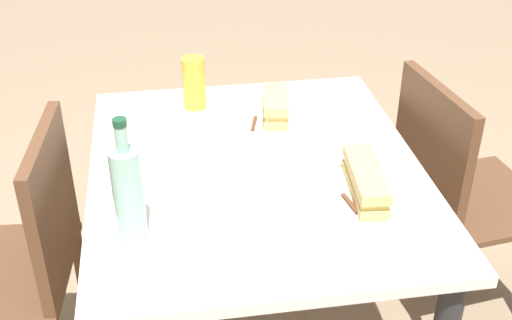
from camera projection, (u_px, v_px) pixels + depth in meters
The scene contains 12 objects.
dining_table at pixel (256, 203), 1.80m from camera, with size 1.00×0.86×0.72m.
chair_far at pixel (23, 260), 1.77m from camera, with size 0.43×0.43×0.87m.
chair_near at pixel (454, 194), 2.03m from camera, with size 0.45×0.45×0.87m.
plate_near at pixel (275, 119), 1.95m from camera, with size 0.25×0.25×0.01m, color silver.
baguette_sandwich_near at pixel (276, 106), 1.92m from camera, with size 0.19×0.10×0.07m.
knife_near at pixel (256, 117), 1.93m from camera, with size 0.18×0.06×0.01m.
plate_far at pixel (364, 195), 1.61m from camera, with size 0.25×0.25×0.01m, color white.
baguette_sandwich_far at pixel (366, 181), 1.59m from camera, with size 0.24×0.09×0.07m.
knife_far at pixel (343, 195), 1.59m from camera, with size 0.18×0.04×0.01m.
water_bottle at pixel (128, 192), 1.43m from camera, with size 0.07×0.07×0.30m.
beer_glass at pixel (194, 83), 1.99m from camera, with size 0.07×0.07×0.16m, color gold.
olive_bowl at pixel (130, 192), 1.61m from camera, with size 0.09×0.09×0.03m, color silver.
Camera 1 is at (-1.45, 0.23, 1.65)m, focal length 46.94 mm.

